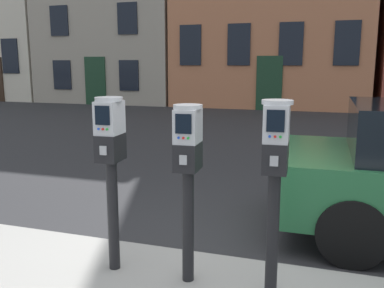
{
  "coord_description": "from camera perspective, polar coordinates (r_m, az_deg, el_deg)",
  "views": [
    {
      "loc": [
        0.66,
        -3.24,
        1.82
      ],
      "look_at": [
        -0.31,
        -0.21,
        1.21
      ],
      "focal_mm": 39.7,
      "sensor_mm": 36.0,
      "label": 1
    }
  ],
  "objects": [
    {
      "name": "ground_plane",
      "position": [
        3.77,
        5.75,
        -18.1
      ],
      "size": [
        160.0,
        160.0,
        0.0
      ],
      "primitive_type": "plane",
      "color": "#28282B"
    },
    {
      "name": "parking_meter_near_kerb",
      "position": [
        3.42,
        -10.87,
        -1.19
      ],
      "size": [
        0.23,
        0.26,
        1.42
      ],
      "rotation": [
        0.0,
        0.0,
        -1.52
      ],
      "color": "black",
      "rests_on": "sidewalk_slab"
    },
    {
      "name": "parking_meter_twin_adjacent",
      "position": [
        3.17,
        -0.56,
        -2.43
      ],
      "size": [
        0.23,
        0.26,
        1.38
      ],
      "rotation": [
        0.0,
        0.0,
        -1.52
      ],
      "color": "black",
      "rests_on": "sidewalk_slab"
    },
    {
      "name": "parking_meter_end_of_row",
      "position": [
        3.03,
        11.11,
        -2.59
      ],
      "size": [
        0.23,
        0.26,
        1.43
      ],
      "rotation": [
        0.0,
        0.0,
        -1.52
      ],
      "color": "black",
      "rests_on": "sidewalk_slab"
    },
    {
      "name": "townhouse_brownstone",
      "position": [
        22.67,
        -8.64,
        18.07
      ],
      "size": [
        6.67,
        7.03,
        9.46
      ],
      "color": "#9E9384",
      "rests_on": "ground_plane"
    }
  ]
}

